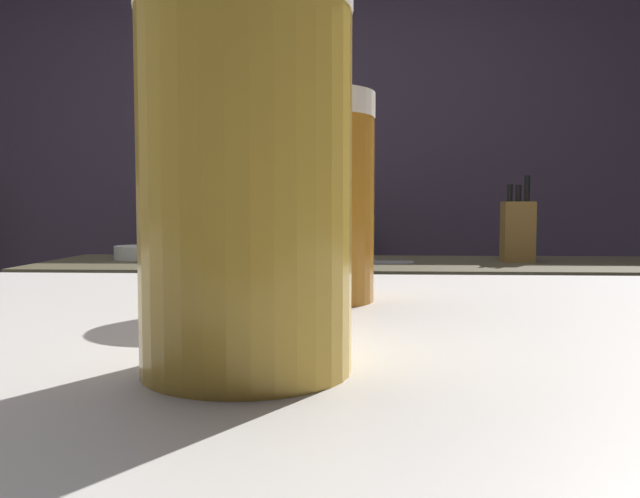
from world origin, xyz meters
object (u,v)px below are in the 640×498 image
object	(u,v)px
knife_block	(518,230)
chefs_knife	(376,262)
bottle_hot_sauce	(186,175)
mixing_bowl	(139,253)
bottle_soy	(301,175)
pint_glass_near	(316,198)
pint_glass_far	(246,173)
bartender	(274,236)

from	to	relation	value
knife_block	chefs_knife	bearing A→B (deg)	-169.82
knife_block	bottle_hot_sauce	xyz separation A→B (m)	(-1.37, 1.02, 0.23)
knife_block	mixing_bowl	bearing A→B (deg)	178.06
mixing_bowl	bottle_soy	distance (m)	1.23
bottle_soy	knife_block	bearing A→B (deg)	-54.21
pint_glass_near	pint_glass_far	distance (m)	0.18
pint_glass_near	knife_block	bearing A→B (deg)	72.25
pint_glass_far	bottle_soy	distance (m)	3.08
pint_glass_near	bottle_hot_sauce	distance (m)	2.90
chefs_knife	bottle_hot_sauce	distance (m)	1.46
bartender	pint_glass_far	distance (m)	1.47
knife_block	bartender	bearing A→B (deg)	-146.89
mixing_bowl	bottle_hot_sauce	size ratio (longest dim) A/B	0.80
bottle_soy	pint_glass_far	bearing A→B (deg)	-85.67
bottle_hot_sauce	bottle_soy	bearing A→B (deg)	11.22
pint_glass_near	bartender	bearing A→B (deg)	98.25
bartender	bottle_soy	world-z (taller)	bartender
bartender	bottle_hot_sauce	size ratio (longest dim) A/B	8.18
bartender	mixing_bowl	size ratio (longest dim) A/B	10.23
pint_glass_near	bottle_hot_sauce	bearing A→B (deg)	106.16
chefs_knife	bottle_soy	xyz separation A→B (m)	(-0.34, 1.21, 0.34)
knife_block	chefs_knife	xyz separation A→B (m)	(-0.47, -0.08, -0.10)
pint_glass_near	bottle_soy	size ratio (longest dim) A/B	0.58
mixing_bowl	pint_glass_near	xyz separation A→B (m)	(0.72, -1.81, 0.17)
bottle_hot_sauce	pint_glass_far	bearing A→B (deg)	-75.01
chefs_knife	pint_glass_far	distance (m)	1.87
pint_glass_far	bottle_soy	xyz separation A→B (m)	(-0.23, 3.07, 0.15)
bottle_soy	bartender	bearing A→B (deg)	-87.81
mixing_bowl	pint_glass_far	world-z (taller)	pint_glass_far
knife_block	bottle_hot_sauce	size ratio (longest dim) A/B	1.34
knife_block	bottle_hot_sauce	bearing A→B (deg)	143.47
chefs_knife	bottle_hot_sauce	xyz separation A→B (m)	(-0.90, 1.10, 0.34)
mixing_bowl	pint_glass_far	xyz separation A→B (m)	(0.71, -1.99, 0.17)
chefs_knife	bottle_hot_sauce	world-z (taller)	bottle_hot_sauce
bartender	chefs_knife	bearing A→B (deg)	-38.53
pint_glass_near	pint_glass_far	bearing A→B (deg)	-94.76
bartender	chefs_knife	size ratio (longest dim) A/B	7.24
bottle_hot_sauce	chefs_knife	bearing A→B (deg)	-50.71
mixing_bowl	bottle_hot_sauce	bearing A→B (deg)	94.92
pint_glass_near	bottle_hot_sauce	xyz separation A→B (m)	(-0.81, 2.79, 0.15)
knife_block	mixing_bowl	world-z (taller)	knife_block
bottle_hot_sauce	bottle_soy	distance (m)	0.57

